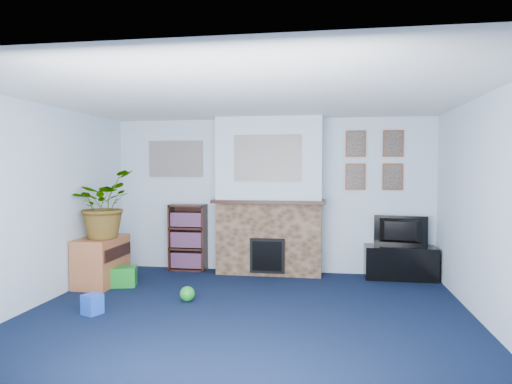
% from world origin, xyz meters
% --- Properties ---
extents(floor, '(5.00, 4.50, 0.01)m').
position_xyz_m(floor, '(0.00, 0.00, 0.00)').
color(floor, black).
rests_on(floor, ground).
extents(ceiling, '(5.00, 4.50, 0.01)m').
position_xyz_m(ceiling, '(0.00, 0.00, 2.40)').
color(ceiling, white).
rests_on(ceiling, wall_back).
extents(wall_back, '(5.00, 0.04, 2.40)m').
position_xyz_m(wall_back, '(0.00, 2.25, 1.20)').
color(wall_back, silver).
rests_on(wall_back, ground).
extents(wall_front, '(5.00, 0.04, 2.40)m').
position_xyz_m(wall_front, '(0.00, -2.25, 1.20)').
color(wall_front, silver).
rests_on(wall_front, ground).
extents(wall_left, '(0.04, 4.50, 2.40)m').
position_xyz_m(wall_left, '(-2.50, 0.00, 1.20)').
color(wall_left, silver).
rests_on(wall_left, ground).
extents(wall_right, '(0.04, 4.50, 2.40)m').
position_xyz_m(wall_right, '(2.50, 0.00, 1.20)').
color(wall_right, silver).
rests_on(wall_right, ground).
extents(chimney_breast, '(1.72, 0.50, 2.40)m').
position_xyz_m(chimney_breast, '(0.00, 2.05, 1.18)').
color(chimney_breast, brown).
rests_on(chimney_breast, ground).
extents(collage_main, '(1.00, 0.03, 0.68)m').
position_xyz_m(collage_main, '(0.00, 1.84, 1.78)').
color(collage_main, gray).
rests_on(collage_main, chimney_breast).
extents(collage_left, '(0.90, 0.03, 0.58)m').
position_xyz_m(collage_left, '(-1.55, 2.23, 1.78)').
color(collage_left, gray).
rests_on(collage_left, wall_back).
extents(portrait_tl, '(0.30, 0.03, 0.40)m').
position_xyz_m(portrait_tl, '(1.30, 2.23, 2.00)').
color(portrait_tl, brown).
rests_on(portrait_tl, wall_back).
extents(portrait_tr, '(0.30, 0.03, 0.40)m').
position_xyz_m(portrait_tr, '(1.85, 2.23, 2.00)').
color(portrait_tr, brown).
rests_on(portrait_tr, wall_back).
extents(portrait_bl, '(0.30, 0.03, 0.40)m').
position_xyz_m(portrait_bl, '(1.30, 2.23, 1.50)').
color(portrait_bl, brown).
rests_on(portrait_bl, wall_back).
extents(portrait_br, '(0.30, 0.03, 0.40)m').
position_xyz_m(portrait_br, '(1.85, 2.23, 1.50)').
color(portrait_br, brown).
rests_on(portrait_br, wall_back).
extents(tv_stand, '(1.02, 0.43, 0.48)m').
position_xyz_m(tv_stand, '(1.95, 2.03, 0.23)').
color(tv_stand, black).
rests_on(tv_stand, ground).
extents(television, '(0.77, 0.23, 0.44)m').
position_xyz_m(television, '(1.95, 2.05, 0.70)').
color(television, black).
rests_on(television, tv_stand).
extents(bookshelf, '(0.58, 0.28, 1.05)m').
position_xyz_m(bookshelf, '(-1.31, 2.11, 0.50)').
color(bookshelf, black).
rests_on(bookshelf, ground).
extents(sideboard, '(0.47, 0.85, 0.66)m').
position_xyz_m(sideboard, '(-2.24, 1.04, 0.35)').
color(sideboard, '#AA5D36').
rests_on(sideboard, ground).
extents(potted_plant, '(0.80, 0.90, 0.94)m').
position_xyz_m(potted_plant, '(-2.19, 0.99, 1.13)').
color(potted_plant, '#26661E').
rests_on(potted_plant, sideboard).
extents(mantel_clock, '(0.09, 0.05, 0.13)m').
position_xyz_m(mantel_clock, '(-0.03, 2.00, 1.22)').
color(mantel_clock, gold).
rests_on(mantel_clock, chimney_breast).
extents(mantel_candle, '(0.05, 0.05, 0.17)m').
position_xyz_m(mantel_candle, '(0.28, 2.00, 1.23)').
color(mantel_candle, '#B2BFC6').
rests_on(mantel_candle, chimney_breast).
extents(mantel_teddy, '(0.13, 0.13, 0.13)m').
position_xyz_m(mantel_teddy, '(-0.52, 2.00, 1.22)').
color(mantel_teddy, gray).
rests_on(mantel_teddy, chimney_breast).
extents(mantel_can, '(0.06, 0.06, 0.13)m').
position_xyz_m(mantel_can, '(0.65, 2.00, 1.21)').
color(mantel_can, blue).
rests_on(mantel_can, chimney_breast).
extents(green_crate, '(0.40, 0.35, 0.27)m').
position_xyz_m(green_crate, '(-1.89, 1.00, 0.14)').
color(green_crate, '#198C26').
rests_on(green_crate, ground).
extents(toy_ball, '(0.19, 0.19, 0.19)m').
position_xyz_m(toy_ball, '(-0.80, 0.43, 0.09)').
color(toy_ball, '#198C26').
rests_on(toy_ball, ground).
extents(toy_block, '(0.24, 0.24, 0.22)m').
position_xyz_m(toy_block, '(-1.70, -0.20, 0.11)').
color(toy_block, blue).
rests_on(toy_block, ground).
extents(toy_tube, '(0.29, 0.13, 0.17)m').
position_xyz_m(toy_tube, '(-2.30, 0.93, 0.07)').
color(toy_tube, red).
rests_on(toy_tube, ground).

